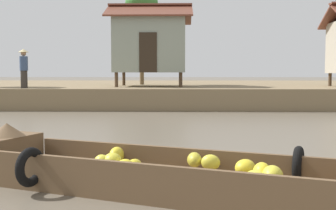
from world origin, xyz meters
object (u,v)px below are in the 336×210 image
object	(u,v)px
banana_boat	(167,173)
palm_tree_near	(142,5)
stilt_house_left	(150,44)
vendor_person	(24,66)

from	to	relation	value
banana_boat	palm_tree_near	bearing A→B (deg)	95.75
banana_boat	palm_tree_near	world-z (taller)	palm_tree_near
stilt_house_left	vendor_person	bearing A→B (deg)	-149.69
palm_tree_near	vendor_person	world-z (taller)	palm_tree_near
banana_boat	stilt_house_left	world-z (taller)	stilt_house_left
palm_tree_near	vendor_person	bearing A→B (deg)	-126.54
stilt_house_left	vendor_person	xyz separation A→B (m)	(-5.17, -3.02, -1.15)
palm_tree_near	stilt_house_left	bearing A→B (deg)	-77.58
banana_boat	stilt_house_left	xyz separation A→B (m)	(-1.23, 15.83, 2.72)
vendor_person	stilt_house_left	bearing A→B (deg)	30.31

